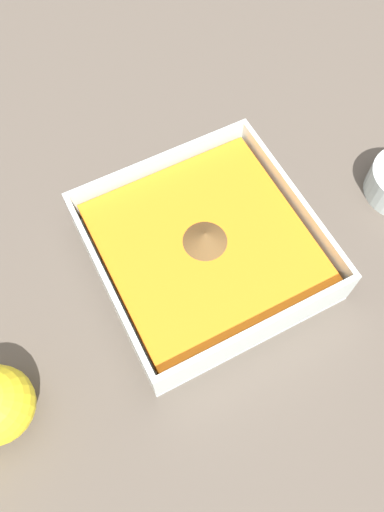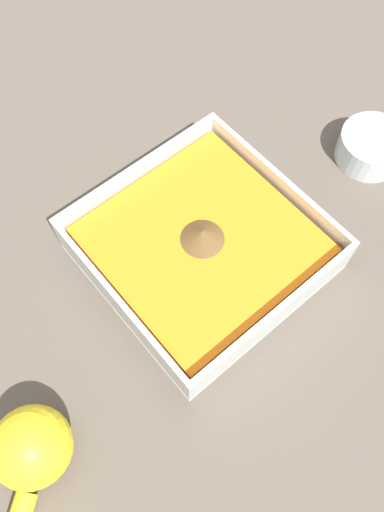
% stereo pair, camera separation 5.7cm
% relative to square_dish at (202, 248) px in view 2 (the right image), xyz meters
% --- Properties ---
extents(ground_plane, '(4.00, 4.00, 0.00)m').
position_rel_square_dish_xyz_m(ground_plane, '(0.03, 0.01, -0.02)').
color(ground_plane, brown).
extents(square_dish, '(0.24, 0.24, 0.06)m').
position_rel_square_dish_xyz_m(square_dish, '(0.00, 0.00, 0.00)').
color(square_dish, silver).
rests_on(square_dish, ground_plane).
extents(spice_bowl, '(0.09, 0.09, 0.04)m').
position_rel_square_dish_xyz_m(spice_bowl, '(0.27, -0.03, -0.01)').
color(spice_bowl, silver).
rests_on(spice_bowl, ground_plane).
extents(lemon_squeezer, '(0.19, 0.16, 0.08)m').
position_rel_square_dish_xyz_m(lemon_squeezer, '(-0.28, -0.07, 0.01)').
color(lemon_squeezer, yellow).
rests_on(lemon_squeezer, ground_plane).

